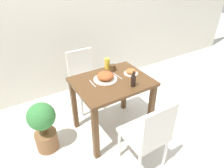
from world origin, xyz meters
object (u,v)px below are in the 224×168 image
at_px(chair_far, 84,77).
at_px(potted_plant_left, 43,125).
at_px(drink_cup, 113,68).
at_px(side_plate, 131,72).
at_px(food_plate, 105,77).
at_px(sauce_bottle, 133,80).
at_px(chair_near, 149,134).
at_px(juice_glass, 107,63).

xyz_separation_m(chair_far, potted_plant_left, (-0.79, -0.58, -0.13)).
height_order(chair_far, drink_cup, chair_far).
distance_m(chair_far, side_plate, 0.84).
relative_size(chair_far, food_plate, 3.13).
distance_m(drink_cup, sauce_bottle, 0.44).
distance_m(chair_near, drink_cup, 0.97).
distance_m(sauce_bottle, potted_plant_left, 1.15).
height_order(side_plate, juice_glass, juice_glass).
bearing_deg(juice_glass, sauce_bottle, -87.35).
bearing_deg(juice_glass, side_plate, -58.62).
relative_size(drink_cup, potted_plant_left, 0.12).
height_order(sauce_bottle, potted_plant_left, sauce_bottle).
distance_m(food_plate, potted_plant_left, 0.91).
bearing_deg(drink_cup, juice_glass, 107.70).
xyz_separation_m(food_plate, drink_cup, (0.20, 0.15, -0.00)).
distance_m(chair_near, sauce_bottle, 0.60).
relative_size(chair_near, juice_glass, 6.29).
relative_size(side_plate, potted_plant_left, 0.27).
relative_size(chair_near, sauce_bottle, 4.62).
relative_size(sauce_bottle, potted_plant_left, 0.29).
bearing_deg(chair_far, sauce_bottle, -78.57).
bearing_deg(chair_near, juice_glass, -95.92).
bearing_deg(side_plate, chair_near, -111.41).
xyz_separation_m(drink_cup, potted_plant_left, (-0.99, -0.07, -0.44)).
relative_size(chair_far, potted_plant_left, 1.34).
bearing_deg(juice_glass, drink_cup, -72.30).
height_order(chair_near, sauce_bottle, sauce_bottle).
bearing_deg(food_plate, juice_glass, 55.21).
distance_m(juice_glass, potted_plant_left, 1.08).
relative_size(chair_near, chair_far, 1.00).
distance_m(drink_cup, potted_plant_left, 1.08).
distance_m(chair_far, sauce_bottle, 1.02).
xyz_separation_m(chair_near, side_plate, (0.28, 0.71, 0.30)).
xyz_separation_m(chair_near, sauce_bottle, (0.13, 0.47, 0.35)).
height_order(chair_near, chair_far, same).
distance_m(chair_far, potted_plant_left, 0.99).
bearing_deg(chair_near, food_plate, -84.88).
distance_m(side_plate, drink_cup, 0.24).
bearing_deg(drink_cup, chair_far, 111.13).
relative_size(food_plate, drink_cup, 3.45).
bearing_deg(sauce_bottle, chair_near, -105.35).
bearing_deg(drink_cup, sauce_bottle, -90.66).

